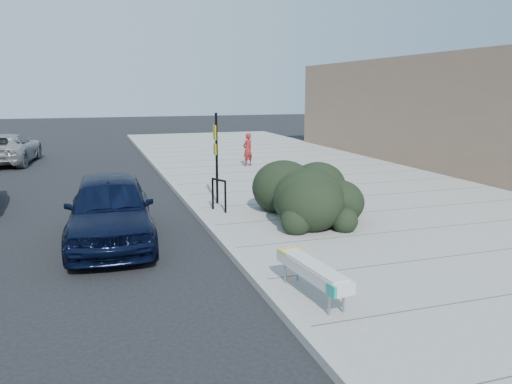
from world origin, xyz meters
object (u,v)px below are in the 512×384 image
(bench, at_px, (312,270))
(pedestrian, at_px, (248,150))
(sign_post, at_px, (216,153))
(suv_silver, at_px, (7,149))
(bike_rack, at_px, (219,192))
(sedan_navy, at_px, (110,209))

(bench, bearing_deg, pedestrian, 70.95)
(pedestrian, bearing_deg, sign_post, 36.27)
(suv_silver, bearing_deg, bench, 116.22)
(bench, relative_size, suv_silver, 0.37)
(bench, xyz_separation_m, suv_silver, (-7.42, 20.04, 0.13))
(bike_rack, height_order, pedestrian, pedestrian)
(bench, bearing_deg, sign_post, 82.73)
(sedan_navy, xyz_separation_m, suv_silver, (-4.32, 15.21, -0.09))
(sedan_navy, bearing_deg, sign_post, 42.00)
(suv_silver, bearing_deg, bike_rack, 124.61)
(pedestrian, bearing_deg, bench, 47.60)
(bike_rack, distance_m, pedestrian, 8.81)
(suv_silver, xyz_separation_m, pedestrian, (10.84, -5.44, 0.17))
(sign_post, bearing_deg, pedestrian, 65.64)
(bench, xyz_separation_m, bike_rack, (0.00, 6.48, 0.10))
(bench, height_order, sign_post, sign_post)
(bench, bearing_deg, bike_rack, 84.13)
(sign_post, relative_size, sedan_navy, 0.57)
(sign_post, height_order, sedan_navy, sign_post)
(sign_post, distance_m, suv_silver, 14.69)
(sign_post, xyz_separation_m, pedestrian, (3.24, 7.09, -0.82))
(suv_silver, bearing_deg, sedan_navy, 111.76)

